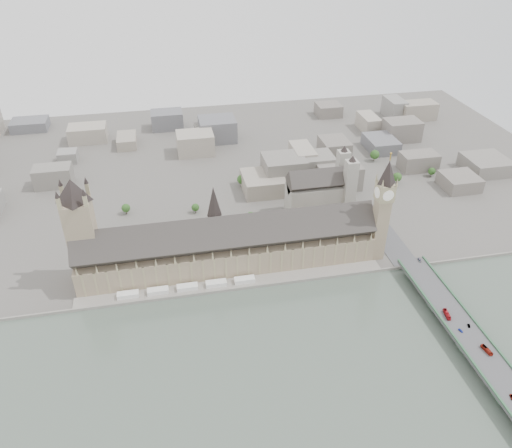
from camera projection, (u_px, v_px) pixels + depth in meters
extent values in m
plane|color=#595651|center=(232.00, 280.00, 443.00)|extent=(900.00, 900.00, 0.00)
plane|color=#4F5D52|center=(274.00, 447.00, 307.32)|extent=(600.00, 600.00, 0.00)
cube|color=gray|center=(235.00, 289.00, 429.85)|extent=(600.00, 1.50, 3.00)
cube|color=gray|center=(233.00, 284.00, 436.29)|extent=(270.00, 15.00, 2.00)
cube|color=white|center=(128.00, 295.00, 420.18)|extent=(18.00, 7.00, 4.00)
cube|color=white|center=(158.00, 291.00, 424.32)|extent=(18.00, 7.00, 4.00)
cube|color=white|center=(187.00, 287.00, 428.45)|extent=(18.00, 7.00, 4.00)
cube|color=white|center=(216.00, 283.00, 432.59)|extent=(18.00, 7.00, 4.00)
cube|color=white|center=(245.00, 280.00, 436.72)|extent=(18.00, 7.00, 4.00)
cube|color=gray|center=(228.00, 255.00, 452.65)|extent=(265.00, 40.00, 25.00)
cube|color=#332F2D|center=(228.00, 235.00, 440.35)|extent=(265.00, 40.73, 40.73)
cube|color=gray|center=(379.00, 229.00, 455.53)|extent=(12.00, 12.00, 62.00)
cube|color=tan|center=(385.00, 192.00, 434.30)|extent=(14.00, 14.00, 16.00)
cylinder|color=white|center=(393.00, 191.00, 435.49)|extent=(0.60, 10.00, 10.00)
cylinder|color=white|center=(377.00, 193.00, 433.11)|extent=(0.60, 10.00, 10.00)
cylinder|color=white|center=(382.00, 188.00, 440.22)|extent=(10.00, 0.60, 10.00)
cylinder|color=white|center=(388.00, 196.00, 428.38)|extent=(10.00, 0.60, 10.00)
cone|color=black|center=(388.00, 172.00, 423.96)|extent=(17.00, 17.00, 22.00)
cylinder|color=gold|center=(390.00, 157.00, 416.34)|extent=(1.00, 1.00, 6.00)
sphere|color=gold|center=(391.00, 153.00, 414.43)|extent=(2.00, 2.00, 2.00)
cone|color=tan|center=(391.00, 175.00, 434.19)|extent=(2.40, 2.40, 8.00)
cone|color=tan|center=(377.00, 177.00, 432.04)|extent=(2.40, 2.40, 8.00)
cone|color=tan|center=(397.00, 182.00, 423.50)|extent=(2.40, 2.40, 8.00)
cone|color=tan|center=(383.00, 184.00, 421.35)|extent=(2.40, 2.40, 8.00)
cube|color=gray|center=(84.00, 242.00, 422.43)|extent=(23.00, 23.00, 80.00)
cone|color=black|center=(72.00, 190.00, 395.21)|extent=(30.00, 30.00, 20.00)
cylinder|color=tan|center=(215.00, 225.00, 439.32)|extent=(12.00, 12.00, 20.00)
cone|color=black|center=(214.00, 201.00, 426.26)|extent=(13.00, 13.00, 28.00)
cube|color=#474749|center=(451.00, 318.00, 395.06)|extent=(25.00, 325.00, 10.25)
cube|color=#A7A196|center=(315.00, 199.00, 529.24)|extent=(60.00, 28.00, 34.00)
cube|color=#332F2D|center=(317.00, 181.00, 517.27)|extent=(60.00, 28.28, 28.28)
cube|color=#A7A196|center=(341.00, 178.00, 536.24)|extent=(12.00, 12.00, 64.00)
cube|color=#A7A196|center=(349.00, 189.00, 516.50)|extent=(12.00, 12.00, 64.00)
imported|color=#AF141A|center=(447.00, 314.00, 389.04)|extent=(4.55, 11.84, 3.22)
imported|color=#9D2113|center=(487.00, 350.00, 358.41)|extent=(4.15, 10.75, 2.92)
imported|color=#172997|center=(461.00, 330.00, 375.64)|extent=(2.81, 4.40, 1.39)
imported|color=gray|center=(469.00, 326.00, 379.91)|extent=(2.43, 4.07, 1.27)
imported|color=gray|center=(512.00, 397.00, 325.00)|extent=(3.59, 5.44, 1.39)
imported|color=gray|center=(420.00, 260.00, 449.15)|extent=(2.66, 5.61, 1.58)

